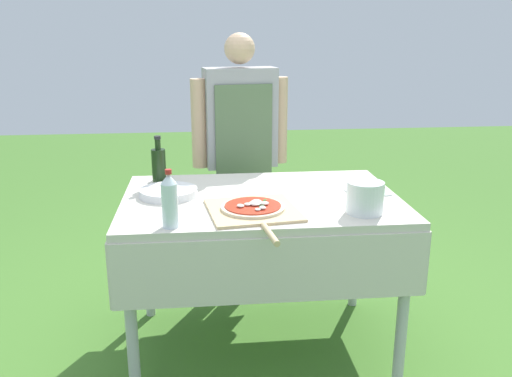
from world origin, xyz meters
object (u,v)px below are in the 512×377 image
(pizza_on_peel, at_px, (254,209))
(water_bottle, at_px, (170,200))
(prep_table, at_px, (261,216))
(mixing_tub, at_px, (365,198))
(plate_stack, at_px, (169,192))
(oil_bottle, at_px, (159,166))
(person_cook, at_px, (240,143))
(herb_container, at_px, (368,189))

(pizza_on_peel, distance_m, water_bottle, 0.38)
(prep_table, distance_m, pizza_on_peel, 0.25)
(prep_table, relative_size, pizza_on_peel, 2.17)
(mixing_tub, bearing_deg, plate_stack, 158.38)
(prep_table, relative_size, oil_bottle, 5.19)
(water_bottle, xyz_separation_m, plate_stack, (-0.03, 0.42, -0.09))
(pizza_on_peel, relative_size, mixing_tub, 3.80)
(person_cook, distance_m, water_bottle, 1.15)
(water_bottle, height_order, mixing_tub, water_bottle)
(oil_bottle, bearing_deg, herb_container, -13.99)
(pizza_on_peel, xyz_separation_m, mixing_tub, (0.47, -0.06, 0.06))
(prep_table, bearing_deg, pizza_on_peel, -104.37)
(prep_table, bearing_deg, plate_stack, 172.53)
(pizza_on_peel, xyz_separation_m, plate_stack, (-0.37, 0.28, 0.00))
(prep_table, xyz_separation_m, water_bottle, (-0.40, -0.36, 0.21))
(oil_bottle, bearing_deg, person_cook, 47.74)
(prep_table, xyz_separation_m, plate_stack, (-0.43, 0.06, 0.11))
(oil_bottle, height_order, mixing_tub, oil_bottle)
(prep_table, height_order, herb_container, herb_container)
(mixing_tub, bearing_deg, pizza_on_peel, 173.24)
(prep_table, height_order, mixing_tub, mixing_tub)
(oil_bottle, bearing_deg, pizza_on_peel, -47.54)
(water_bottle, bearing_deg, prep_table, 42.39)
(herb_container, bearing_deg, mixing_tub, -110.40)
(pizza_on_peel, bearing_deg, water_bottle, -164.79)
(pizza_on_peel, xyz_separation_m, oil_bottle, (-0.43, 0.47, 0.09))
(person_cook, relative_size, water_bottle, 6.49)
(person_cook, bearing_deg, water_bottle, 63.29)
(oil_bottle, relative_size, plate_stack, 0.91)
(person_cook, height_order, plate_stack, person_cook)
(pizza_on_peel, distance_m, mixing_tub, 0.47)
(pizza_on_peel, bearing_deg, plate_stack, 135.85)
(person_cook, height_order, water_bottle, person_cook)
(water_bottle, xyz_separation_m, herb_container, (0.91, 0.36, -0.09))
(prep_table, height_order, person_cook, person_cook)
(water_bottle, distance_m, herb_container, 0.98)
(pizza_on_peel, bearing_deg, mixing_tub, -14.24)
(herb_container, bearing_deg, person_cook, 126.90)
(mixing_tub, bearing_deg, person_cook, 114.07)
(mixing_tub, bearing_deg, water_bottle, -173.81)
(person_cook, xyz_separation_m, mixing_tub, (0.45, -1.01, -0.04))
(plate_stack, bearing_deg, herb_container, -3.61)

